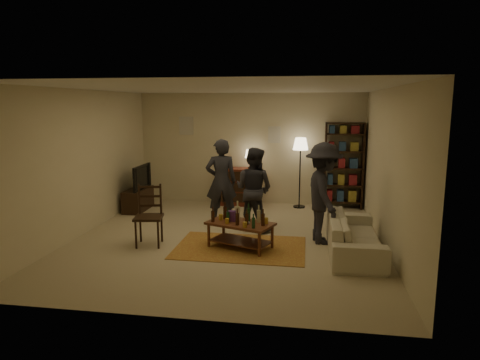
% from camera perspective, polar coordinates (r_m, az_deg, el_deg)
% --- Properties ---
extents(floor, '(6.00, 6.00, 0.00)m').
position_cam_1_polar(floor, '(7.90, -1.67, -7.82)').
color(floor, '#C6B793').
rests_on(floor, ground).
extents(room_shell, '(6.00, 6.00, 6.00)m').
position_cam_1_polar(room_shell, '(10.59, -2.19, 6.74)').
color(room_shell, beige).
rests_on(room_shell, ground).
extents(rug, '(2.20, 1.50, 0.01)m').
position_cam_1_polar(rug, '(7.41, 0.04, -8.98)').
color(rug, '#9A4821').
rests_on(rug, ground).
extents(coffee_table, '(1.24, 0.95, 0.79)m').
position_cam_1_polar(coffee_table, '(7.30, 0.03, -6.06)').
color(coffee_table, brown).
rests_on(coffee_table, ground).
extents(dining_chair, '(0.54, 0.54, 1.08)m').
position_cam_1_polar(dining_chair, '(7.62, -12.02, -4.25)').
color(dining_chair, black).
rests_on(dining_chair, ground).
extents(tv_stand, '(0.40, 1.00, 1.06)m').
position_cam_1_polar(tv_stand, '(10.17, -13.43, -1.80)').
color(tv_stand, black).
rests_on(tv_stand, ground).
extents(dresser, '(1.00, 0.50, 1.36)m').
position_cam_1_polar(dresser, '(10.41, 0.04, -0.74)').
color(dresser, maroon).
rests_on(dresser, ground).
extents(bookshelf, '(0.90, 0.34, 2.02)m').
position_cam_1_polar(bookshelf, '(10.30, 13.64, 2.01)').
color(bookshelf, black).
rests_on(bookshelf, ground).
extents(floor_lamp, '(0.36, 0.36, 1.66)m').
position_cam_1_polar(floor_lamp, '(10.09, 8.07, 4.15)').
color(floor_lamp, black).
rests_on(floor_lamp, ground).
extents(sofa, '(0.81, 2.08, 0.61)m').
position_cam_1_polar(sofa, '(7.35, 14.97, -7.07)').
color(sofa, beige).
rests_on(sofa, ground).
extents(person_left, '(0.72, 0.57, 1.74)m').
position_cam_1_polar(person_left, '(8.75, -2.52, -0.18)').
color(person_left, '#23242A').
rests_on(person_left, ground).
extents(person_right, '(0.97, 0.88, 1.62)m').
position_cam_1_polar(person_right, '(8.23, 1.84, -1.25)').
color(person_right, '#292931').
rests_on(person_right, ground).
extents(person_by_sofa, '(0.89, 1.26, 1.78)m').
position_cam_1_polar(person_by_sofa, '(7.62, 11.07, -1.75)').
color(person_by_sofa, '#232229').
rests_on(person_by_sofa, ground).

